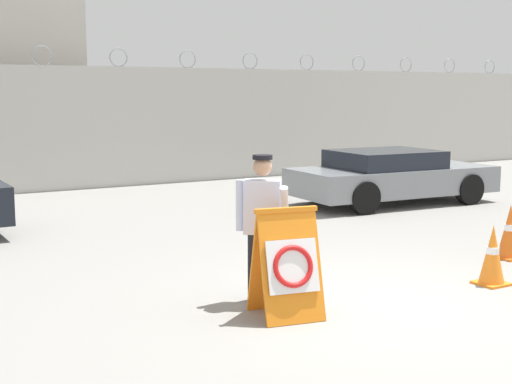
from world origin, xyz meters
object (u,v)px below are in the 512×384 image
Objects in this scene: barricade_sign at (287,263)px; security_guard at (262,222)px; traffic_cone_mid at (510,232)px; traffic_cone_near at (492,255)px; parked_car_far_side at (391,176)px.

security_guard reaches higher than barricade_sign.
traffic_cone_mid is (4.09, 0.04, -0.53)m from security_guard.
traffic_cone_near is 0.17× the size of parked_car_far_side.
security_guard is 0.38× the size of parked_car_far_side.
traffic_cone_near is 1.56m from traffic_cone_mid.
security_guard is 2.23× the size of traffic_cone_near.
traffic_cone_mid is 5.05m from parked_car_far_side.
traffic_cone_near is at bearing -146.98° from traffic_cone_mid.
traffic_cone_mid is at bearing 19.50° from barricade_sign.
parked_car_far_side is (3.17, 5.54, 0.22)m from traffic_cone_near.
traffic_cone_near is (2.84, -0.20, -0.21)m from barricade_sign.
security_guard is at bearing -138.33° from parked_car_far_side.
traffic_cone_mid is (4.15, 0.65, -0.20)m from barricade_sign.
barricade_sign reaches higher than traffic_cone_mid.
traffic_cone_mid is at bearing 33.02° from traffic_cone_near.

